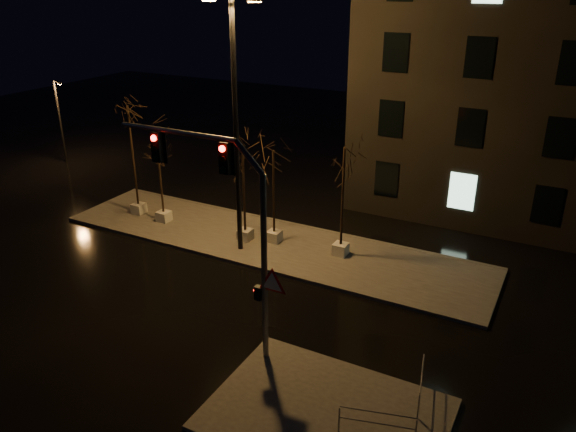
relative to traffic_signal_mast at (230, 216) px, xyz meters
The scene contains 13 objects.
ground 6.42m from the traffic_signal_mast, 148.91° to the left, with size 90.00×90.00×0.00m, color black.
median 10.00m from the traffic_signal_mast, 112.26° to the left, with size 22.00×5.00×0.15m, color #484540.
sidewalk_corner 6.80m from the traffic_signal_mast, 19.89° to the right, with size 7.00×5.00×0.15m, color #484540.
tree_0 13.75m from the traffic_signal_mast, 145.70° to the left, with size 1.80×1.80×6.17m.
tree_1 12.13m from the traffic_signal_mast, 141.35° to the left, with size 1.80×1.80×4.66m.
tree_2 8.83m from the traffic_signal_mast, 119.60° to the left, with size 1.80×1.80×4.92m.
tree_3 8.73m from the traffic_signal_mast, 110.03° to the left, with size 1.80×1.80×4.80m.
tree_4 8.40m from the traffic_signal_mast, 86.55° to the left, with size 1.80×1.80×5.39m.
traffic_signal_mast is the anchor object (origin of this frame).
streetlight_main 7.93m from the traffic_signal_mast, 121.13° to the left, with size 2.86×0.41×11.45m.
streetlight_far 25.99m from the traffic_signal_mast, 150.49° to the left, with size 1.11×0.49×5.81m.
guard_rail_a 7.58m from the traffic_signal_mast, 16.96° to the right, with size 2.12×0.61×0.95m.
guard_rail_b 7.90m from the traffic_signal_mast, ahead, with size 0.44×1.93×0.93m.
Camera 1 is at (12.67, -15.73, 12.26)m, focal length 35.00 mm.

